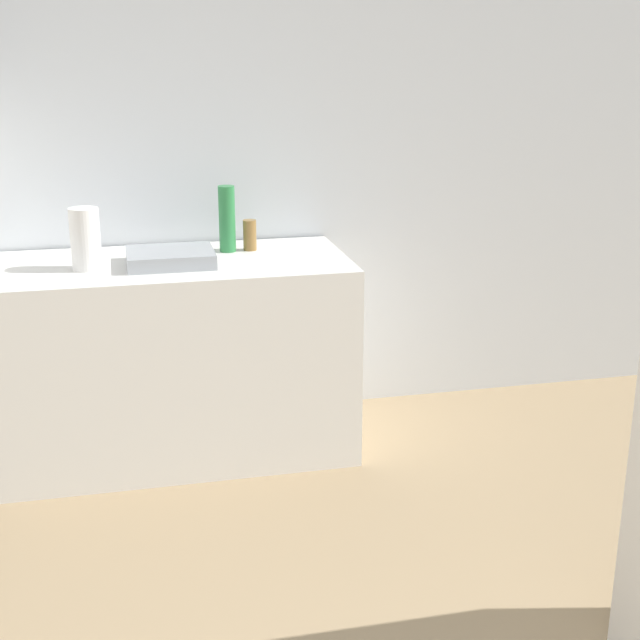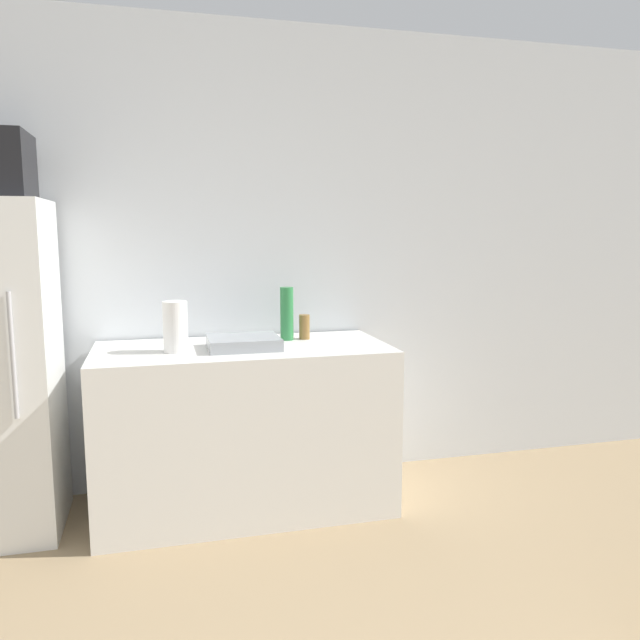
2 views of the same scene
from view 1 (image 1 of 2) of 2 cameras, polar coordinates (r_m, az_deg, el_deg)
The scene contains 6 objects.
wall_back at distance 4.15m, azimuth -7.12°, elevation 11.00°, with size 8.00×0.06×2.60m, color silver.
counter at distance 3.94m, azimuth -9.24°, elevation -2.41°, with size 1.50×0.71×0.87m, color silver.
sink_basin at distance 3.76m, azimuth -9.56°, elevation 3.98°, with size 0.36×0.30×0.06m, color #9EA3A8.
bottle_tall at distance 3.95m, azimuth -5.97°, elevation 6.45°, with size 0.07×0.07×0.29m, color #2D7F42.
bottle_short at distance 3.98m, azimuth -4.52°, elevation 5.44°, with size 0.06×0.06×0.14m, color olive.
paper_towel_roll at distance 3.73m, azimuth -14.79°, elevation 5.04°, with size 0.12×0.12×0.25m, color white.
Camera 1 is at (-0.42, -0.70, 1.75)m, focal length 50.00 mm.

